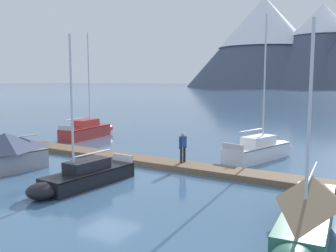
% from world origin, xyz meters
% --- Properties ---
extents(ground_plane, '(700.00, 700.00, 0.00)m').
position_xyz_m(ground_plane, '(0.00, 0.00, 0.00)').
color(ground_plane, '#426689').
extents(mountain_west_summit, '(94.44, 94.44, 54.35)m').
position_xyz_m(mountain_west_summit, '(-52.13, 223.10, 29.09)').
color(mountain_west_summit, '#424C60').
rests_on(mountain_west_summit, ground).
extents(mountain_central_massif, '(90.01, 90.01, 47.56)m').
position_xyz_m(mountain_central_massif, '(-18.93, 223.50, 24.62)').
color(mountain_central_massif, '#424C60').
rests_on(mountain_central_massif, ground).
extents(dock, '(25.36, 3.42, 0.30)m').
position_xyz_m(dock, '(0.00, 4.00, 0.14)').
color(dock, brown).
rests_on(dock, ground).
extents(sailboat_nearest_berth, '(1.99, 6.35, 8.64)m').
position_xyz_m(sailboat_nearest_berth, '(-9.91, 10.26, 0.62)').
color(sailboat_nearest_berth, '#B2332D').
rests_on(sailboat_nearest_berth, ground).
extents(sailboat_mid_dock_port, '(1.94, 5.76, 6.77)m').
position_xyz_m(sailboat_mid_dock_port, '(-0.30, -1.47, 0.49)').
color(sailboat_mid_dock_port, black).
rests_on(sailboat_mid_dock_port, ground).
extents(sailboat_mid_dock_starboard, '(3.22, 6.14, 8.70)m').
position_xyz_m(sailboat_mid_dock_starboard, '(5.12, 8.55, 0.60)').
color(sailboat_mid_dock_starboard, white).
rests_on(sailboat_mid_dock_starboard, ground).
extents(sailboat_far_berth, '(1.87, 7.18, 6.62)m').
position_xyz_m(sailboat_far_berth, '(9.46, -1.78, 0.81)').
color(sailboat_far_berth, '#336B56').
rests_on(sailboat_far_berth, ground).
extents(person_on_dock, '(0.31, 0.57, 1.69)m').
position_xyz_m(person_on_dock, '(1.97, 4.11, 1.26)').
color(person_on_dock, '#232328').
rests_on(person_on_dock, dock).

